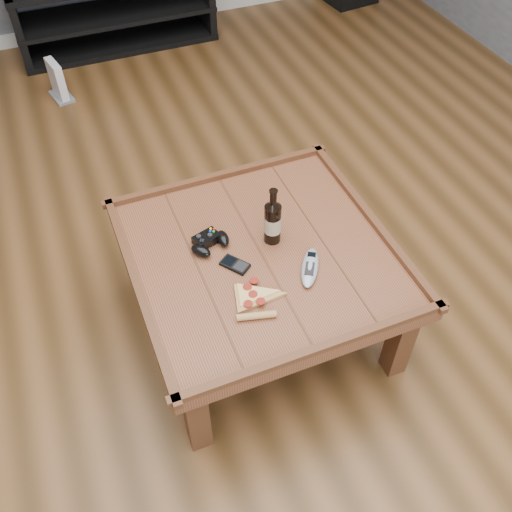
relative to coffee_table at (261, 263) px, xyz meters
name	(u,v)px	position (x,y,z in m)	size (l,w,h in m)	color
ground	(260,321)	(0.00, 0.00, -0.39)	(6.00, 6.00, 0.00)	#452C13
baseboard	(112,23)	(0.00, 2.99, -0.34)	(5.00, 0.02, 0.10)	silver
coffee_table	(261,263)	(0.00, 0.00, 0.00)	(1.03, 1.03, 0.48)	#542A18
media_console	(114,11)	(0.00, 2.75, -0.15)	(1.40, 0.45, 0.50)	black
beer_bottle	(273,221)	(0.07, 0.05, 0.16)	(0.07, 0.07, 0.26)	black
game_controller	(210,242)	(-0.17, 0.11, 0.08)	(0.17, 0.14, 0.05)	black
pizza_slice	(253,299)	(-0.11, -0.20, 0.07)	(0.21, 0.28, 0.03)	tan
smartphone	(235,264)	(-0.12, -0.03, 0.07)	(0.11, 0.12, 0.01)	black
remote_control	(310,267)	(0.14, -0.15, 0.07)	(0.16, 0.20, 0.03)	#9DA4AB
game_console	(58,82)	(-0.52, 2.17, -0.28)	(0.15, 0.22, 0.25)	gray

